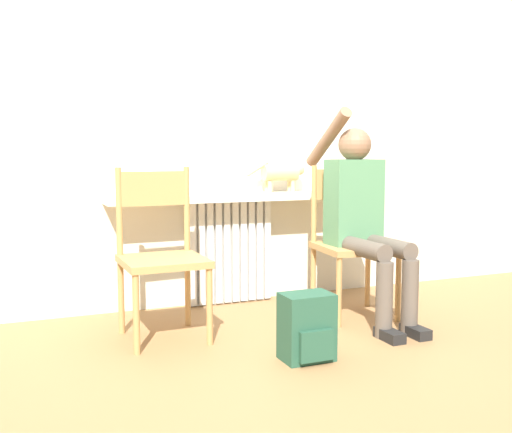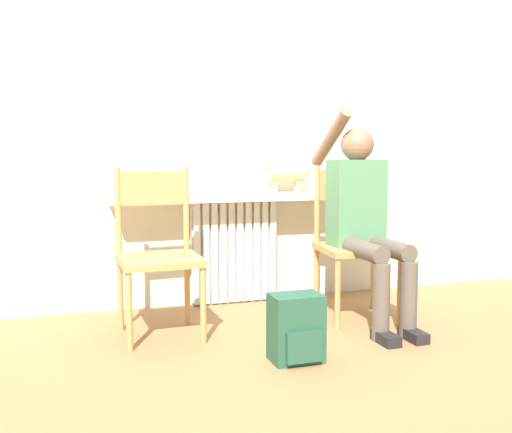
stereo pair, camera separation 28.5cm
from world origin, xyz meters
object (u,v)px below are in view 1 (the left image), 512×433
object	(u,v)px
chair_left	(161,252)
chair_right	(352,240)
cat	(282,173)
person	(362,212)
backpack	(307,328)

from	to	relation	value
chair_left	chair_right	bearing A→B (deg)	-0.90
cat	person	bearing A→B (deg)	-68.61
cat	backpack	size ratio (longest dim) A/B	1.30
chair_left	person	xyz separation A→B (m)	(1.27, -0.13, 0.19)
person	backpack	bearing A→B (deg)	-140.92
chair_left	backpack	bearing A→B (deg)	-49.66
person	cat	world-z (taller)	person
person	backpack	xyz separation A→B (m)	(-0.68, -0.55, -0.52)
cat	chair_left	bearing A→B (deg)	-152.48
chair_left	person	world-z (taller)	person
backpack	chair_left	bearing A→B (deg)	131.23
cat	backpack	xyz separation A→B (m)	(-0.42, -1.21, -0.75)
chair_left	cat	distance (m)	1.22
chair_right	backpack	xyz separation A→B (m)	(-0.68, -0.68, -0.33)
chair_right	cat	xyz separation A→B (m)	(-0.26, 0.53, 0.42)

